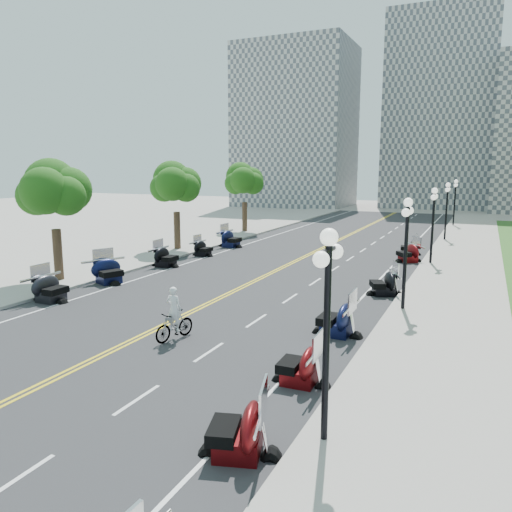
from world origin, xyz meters
The scene contains 48 objects.
ground centered at (0.00, 0.00, 0.00)m, with size 160.00×160.00×0.00m, color gray.
road centered at (0.00, 10.00, 0.00)m, with size 16.00×90.00×0.01m, color #333335.
centerline_yellow_a centered at (-0.12, 10.00, 0.01)m, with size 0.12×90.00×0.00m, color yellow.
centerline_yellow_b centered at (0.12, 10.00, 0.01)m, with size 0.12×90.00×0.00m, color yellow.
edge_line_north centered at (6.40, 10.00, 0.01)m, with size 0.12×90.00×0.00m, color white.
edge_line_south centered at (-6.40, 10.00, 0.01)m, with size 0.12×90.00×0.00m, color white.
lane_dash_3 centered at (3.20, -12.00, 0.01)m, with size 0.12×2.00×0.00m, color white.
lane_dash_4 centered at (3.20, -8.00, 0.01)m, with size 0.12×2.00×0.00m, color white.
lane_dash_5 centered at (3.20, -4.00, 0.01)m, with size 0.12×2.00×0.00m, color white.
lane_dash_6 centered at (3.20, 0.00, 0.01)m, with size 0.12×2.00×0.00m, color white.
lane_dash_7 centered at (3.20, 4.00, 0.01)m, with size 0.12×2.00×0.00m, color white.
lane_dash_8 centered at (3.20, 8.00, 0.01)m, with size 0.12×2.00×0.00m, color white.
lane_dash_9 centered at (3.20, 12.00, 0.01)m, with size 0.12×2.00×0.00m, color white.
lane_dash_10 centered at (3.20, 16.00, 0.01)m, with size 0.12×2.00×0.00m, color white.
lane_dash_11 centered at (3.20, 20.00, 0.01)m, with size 0.12×2.00×0.00m, color white.
lane_dash_12 centered at (3.20, 24.00, 0.01)m, with size 0.12×2.00×0.00m, color white.
lane_dash_13 centered at (3.20, 28.00, 0.01)m, with size 0.12×2.00×0.00m, color white.
lane_dash_14 centered at (3.20, 32.00, 0.01)m, with size 0.12×2.00×0.00m, color white.
lane_dash_15 centered at (3.20, 36.00, 0.01)m, with size 0.12×2.00×0.00m, color white.
lane_dash_16 centered at (3.20, 40.00, 0.01)m, with size 0.12×2.00×0.00m, color white.
lane_dash_17 centered at (3.20, 44.00, 0.01)m, with size 0.12×2.00×0.00m, color white.
lane_dash_18 centered at (3.20, 48.00, 0.01)m, with size 0.12×2.00×0.00m, color white.
lane_dash_19 centered at (3.20, 52.00, 0.01)m, with size 0.12×2.00×0.00m, color white.
sidewalk_north centered at (10.50, 10.00, 0.07)m, with size 5.00×90.00×0.15m, color #9E9991.
sidewalk_south centered at (-10.50, 10.00, 0.07)m, with size 5.00×90.00×0.15m, color #9E9991.
distant_block_a centered at (-18.00, 62.00, 13.00)m, with size 18.00×14.00×26.00m, color gray.
distant_block_b centered at (4.00, 68.00, 15.00)m, with size 16.00×12.00×30.00m, color gray.
street_lamp_1 centered at (8.60, -8.00, 2.60)m, with size 0.50×1.20×4.90m, color black, non-canonical shape.
street_lamp_2 centered at (8.60, 4.00, 2.60)m, with size 0.50×1.20×4.90m, color black, non-canonical shape.
street_lamp_3 centered at (8.60, 16.00, 2.60)m, with size 0.50×1.20×4.90m, color black, non-canonical shape.
street_lamp_4 centered at (8.60, 28.00, 2.60)m, with size 0.50×1.20×4.90m, color black, non-canonical shape.
street_lamp_5 centered at (8.60, 40.00, 2.60)m, with size 0.50×1.20×4.90m, color black, non-canonical shape.
tree_2 centered at (-10.00, 2.00, 4.75)m, with size 4.80×4.80×9.20m, color #235619, non-canonical shape.
tree_3 centered at (-10.00, 14.00, 4.75)m, with size 4.80×4.80×9.20m, color #235619, non-canonical shape.
tree_4 centered at (-10.00, 26.00, 4.75)m, with size 4.80×4.80×9.20m, color #235619, non-canonical shape.
motorcycle_n_3 centered at (6.97, -9.24, 0.70)m, with size 2.01×2.01×1.41m, color #590A0C, non-canonical shape.
motorcycle_n_4 centered at (6.95, -5.08, 0.67)m, with size 1.91×1.91×1.34m, color #590A0C, non-canonical shape.
motorcycle_n_5 centered at (6.75, -0.35, 0.74)m, with size 2.10×2.10×1.47m, color black, non-canonical shape.
motorcycle_n_7 centered at (7.26, 6.62, 0.69)m, with size 1.97×1.97×1.38m, color black, non-canonical shape.
motorcycle_n_9 centered at (7.09, 16.42, 0.71)m, with size 2.02×2.02×1.41m, color #590A0C, non-canonical shape.
motorcycle_n_10 centered at (6.72, 19.43, 0.64)m, with size 1.82×1.82×1.27m, color black, non-canonical shape.
motorcycle_s_5 centered at (-7.10, -1.35, 0.73)m, with size 2.09×2.09×1.46m, color black, non-canonical shape.
motorcycle_s_6 centered at (-7.19, 2.88, 0.77)m, with size 2.20×2.20×1.54m, color black, non-canonical shape.
motorcycle_s_7 centered at (-7.02, 8.13, 0.72)m, with size 2.05×2.05×1.43m, color black, non-canonical shape.
motorcycle_s_8 centered at (-6.86, 12.60, 0.63)m, with size 1.79×1.79×1.25m, color black, non-canonical shape.
motorcycle_s_9 centered at (-6.89, 17.08, 0.77)m, with size 2.20×2.20×1.54m, color black, non-canonical shape.
bicycle centered at (1.38, -3.40, 0.56)m, with size 0.52×1.85×1.11m, color #A51414.
cyclist_rider centered at (1.38, -3.40, 1.96)m, with size 0.62×0.41×1.70m, color silver.
Camera 1 is at (11.63, -18.42, 6.40)m, focal length 35.00 mm.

